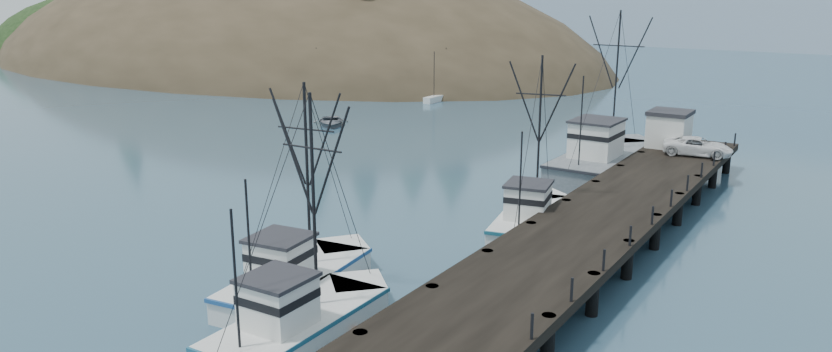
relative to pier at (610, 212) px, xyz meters
The scene contains 13 objects.
ground 21.33m from the pier, 131.19° to the right, with size 400.00×400.00×0.00m, color #2A485E.
pier is the anchor object (origin of this frame).
headland 108.95m from the pier, 144.86° to the left, with size 134.80×78.00×51.00m.
distant_ridge 154.06m from the pier, 91.49° to the left, with size 360.00×40.00×26.00m, color #9EB2C6.
distant_ridge_far 177.43m from the pier, 107.72° to the left, with size 180.00×25.00×18.00m, color silver.
moored_sailboats 60.66m from the pier, 136.21° to the left, with size 20.10×14.47×6.35m.
trawler_near 19.75m from the pier, 109.48° to the right, with size 3.49×10.13×10.46m.
trawler_mid 18.02m from the pier, 123.07° to the right, with size 4.44×10.25×10.24m.
trawler_far 4.52m from the pier, behind, with size 4.97×10.26×10.58m.
work_vessel 15.34m from the pier, 109.79° to the left, with size 4.68×14.96×12.63m.
pier_shed 18.14m from the pier, 94.59° to the left, with size 3.00×3.20×2.80m.
pickup_truck 16.09m from the pier, 85.83° to the left, with size 2.23×4.84×1.35m, color white.
motorboat 40.52m from the pier, 151.78° to the left, with size 3.74×5.24×1.08m, color slate.
Camera 1 is at (26.29, -23.52, 14.21)m, focal length 32.00 mm.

